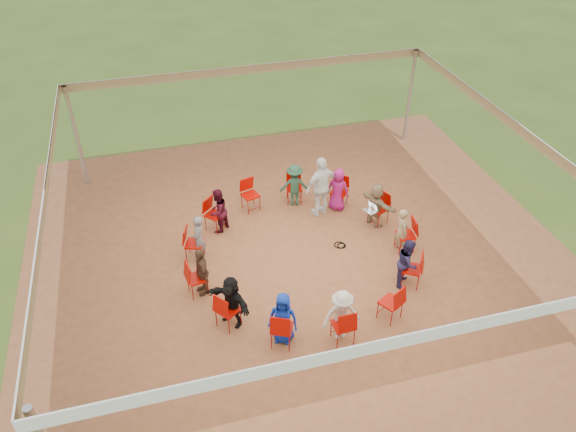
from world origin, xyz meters
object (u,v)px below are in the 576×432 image
object	(u,v)px
person_seated_6	(231,301)
person_seated_8	(341,315)
chair_4	(215,215)
chair_8	(282,328)
chair_10	(391,302)
person_seated_9	(407,262)
person_seated_10	(402,230)
person_seated_1	(338,189)
chair_6	(197,278)
cable_coil	(340,245)
chair_1	(339,192)
laptop	(371,208)
person_seated_2	(295,185)
person_seated_4	(199,238)
chair_0	(379,209)
chair_5	(194,244)
chair_9	(343,325)
chair_12	(406,235)
chair_7	(228,310)
person_seated_5	(202,271)
chair_2	(294,188)
chair_11	(412,269)
person_seated_7	(283,318)
person_seated_3	(218,211)
chair_3	(250,196)

from	to	relation	value
person_seated_6	person_seated_8	size ratio (longest dim) A/B	1.00
chair_4	chair_8	size ratio (longest dim) A/B	1.00
chair_4	chair_10	size ratio (longest dim) A/B	1.00
person_seated_9	person_seated_10	size ratio (longest dim) A/B	1.00
chair_4	person_seated_1	xyz separation A→B (m)	(3.33, 0.03, 0.17)
person_seated_6	person_seated_8	bearing A→B (deg)	27.69
chair_6	cable_coil	distance (m)	3.74
chair_4	chair_8	xyz separation A→B (m)	(0.66, -4.18, 0.00)
chair_1	laptop	xyz separation A→B (m)	(0.47, -1.10, 0.13)
person_seated_2	person_seated_6	xyz separation A→B (m)	(-2.47, -3.86, 0.00)
person_seated_4	chair_4	bearing A→B (deg)	171.69
person_seated_10	person_seated_8	bearing A→B (deg)	138.46
chair_4	person_seated_6	world-z (taller)	person_seated_6
chair_4	cable_coil	world-z (taller)	chair_4
chair_0	chair_4	size ratio (longest dim) A/B	1.00
person_seated_2	cable_coil	xyz separation A→B (m)	(0.60, -2.06, -0.60)
person_seated_6	person_seated_9	distance (m)	4.04
chair_5	chair_10	distance (m)	4.81
chair_5	chair_9	size ratio (longest dim) A/B	1.00
chair_5	chair_12	bearing A→B (deg)	96.92
chair_5	person_seated_4	world-z (taller)	person_seated_4
chair_7	person_seated_6	bearing A→B (deg)	90.00
chair_6	chair_8	bearing A→B (deg)	27.69
person_seated_5	person_seated_6	distance (m)	1.17
chair_6	chair_9	bearing A→B (deg)	41.54
chair_2	chair_12	xyz separation A→B (m)	(2.04, -2.74, 0.00)
chair_9	cable_coil	world-z (taller)	chair_9
chair_2	laptop	bearing A→B (deg)	145.97
chair_0	person_seated_5	world-z (taller)	person_seated_5
chair_1	chair_5	bearing A→B (deg)	55.38
chair_4	chair_10	world-z (taller)	same
chair_1	chair_4	xyz separation A→B (m)	(-3.41, -0.12, 0.00)
chair_7	chair_11	bearing A→B (deg)	55.38
chair_2	person_seated_5	world-z (taller)	person_seated_5
chair_7	person_seated_7	distance (m)	1.22
person_seated_3	laptop	world-z (taller)	person_seated_3
cable_coil	person_seated_8	bearing A→B (deg)	-110.00
person_seated_9	chair_6	bearing A→B (deg)	111.29
person_seated_1	cable_coil	bearing A→B (deg)	113.12
person_seated_1	person_seated_9	size ratio (longest dim) A/B	1.00
chair_5	chair_6	distance (m)	1.23
chair_11	person_seated_3	size ratio (longest dim) A/B	0.74
chair_4	person_seated_2	bearing A→B (deg)	149.70
person_seated_10	cable_coil	size ratio (longest dim) A/B	4.12
chair_0	chair_3	bearing A→B (deg)	41.54
chair_1	person_seated_4	size ratio (longest dim) A/B	0.74
chair_2	person_seated_1	distance (m)	1.22
chair_6	cable_coil	size ratio (longest dim) A/B	3.05
person_seated_1	person_seated_6	size ratio (longest dim) A/B	1.00
chair_8	chair_11	bearing A→B (deg)	41.54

